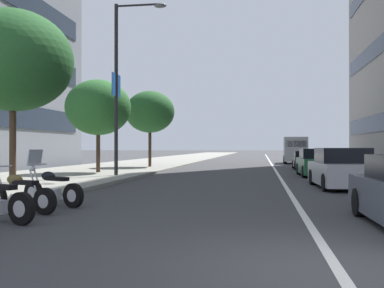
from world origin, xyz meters
The scene contains 13 objects.
ground_plane centered at (0.00, 0.00, 0.00)m, with size 400.00×400.00×0.00m, color #3A3A3D.
sidewalk_right_plaza centered at (30.00, 10.89, 0.07)m, with size 160.00×8.09×0.15m, color gray.
lane_centre_stripe centered at (35.00, 0.00, 0.00)m, with size 110.00×0.16×0.01m, color silver.
motorcycle_by_sign_pole centered at (3.99, 6.54, 0.41)m, with size 0.90×2.13×1.09m.
motorcycle_far_end_row centered at (5.21, 6.34, 0.44)m, with size 0.98×2.01×1.47m.
car_lead_in_lane centered at (11.61, -2.05, 0.69)m, with size 4.33×2.08×1.50m.
car_approaching_light centered at (18.54, -2.03, 0.67)m, with size 4.33×1.99×1.45m.
car_far_down_avenue centered at (25.94, -2.22, 0.59)m, with size 4.48×1.98×1.26m.
delivery_van_ahead centered at (37.24, -2.24, 1.31)m, with size 5.08×2.26×2.44m.
street_lamp_with_banners centered at (15.36, 7.61, 5.17)m, with size 1.26×2.61×8.42m.
street_tree_near_plaza_corner centered at (8.02, 9.10, 4.40)m, with size 3.97×3.97×5.95m.
street_tree_mid_sidewalk centered at (17.76, 9.80, 3.71)m, with size 3.60×3.60×5.10m.
street_tree_by_lamp_post centered at (25.04, 8.72, 4.02)m, with size 3.48×3.48×5.36m.
Camera 1 is at (-5.73, 0.95, 1.53)m, focal length 41.80 mm.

